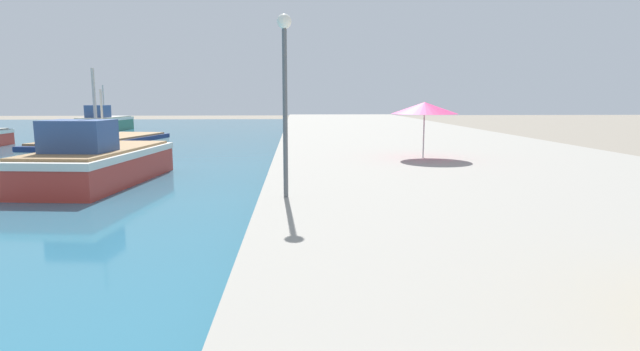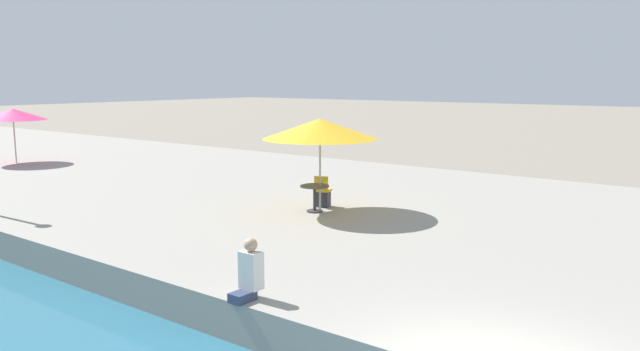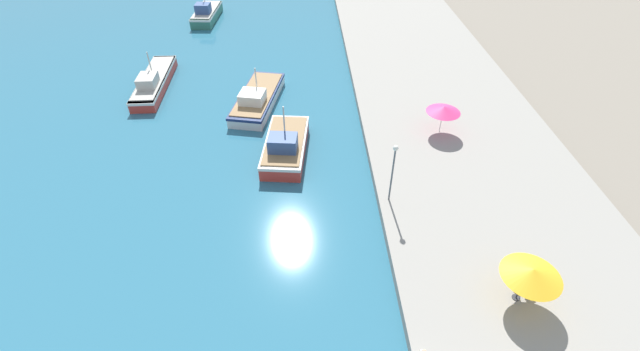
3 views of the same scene
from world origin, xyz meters
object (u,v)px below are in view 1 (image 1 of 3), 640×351
(fishing_boat_mid, at_px, (102,145))
(fishing_boat_distant, at_px, (104,122))
(fishing_boat_near, at_px, (97,161))
(lamppost, at_px, (285,75))
(cafe_umbrella_white, at_px, (425,108))

(fishing_boat_mid, distance_m, fishing_boat_distant, 24.84)
(fishing_boat_near, distance_m, lamppost, 10.25)
(fishing_boat_near, relative_size, cafe_umbrella_white, 2.78)
(fishing_boat_mid, relative_size, cafe_umbrella_white, 3.49)
(cafe_umbrella_white, relative_size, lamppost, 0.61)
(lamppost, bearing_deg, fishing_boat_mid, 124.79)
(fishing_boat_near, height_order, fishing_boat_mid, fishing_boat_near)
(fishing_boat_mid, xyz_separation_m, fishing_boat_distant, (-8.56, 23.32, 0.16))
(fishing_boat_near, height_order, fishing_boat_distant, fishing_boat_distant)
(fishing_boat_distant, bearing_deg, lamppost, -59.80)
(fishing_boat_mid, relative_size, fishing_boat_distant, 1.21)
(cafe_umbrella_white, xyz_separation_m, lamppost, (-5.70, -8.31, 0.98))
(lamppost, bearing_deg, fishing_boat_distant, 116.26)
(fishing_boat_mid, bearing_deg, fishing_boat_near, -59.55)
(fishing_boat_distant, relative_size, cafe_umbrella_white, 2.88)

